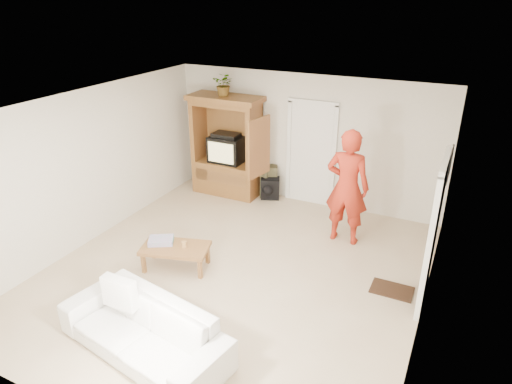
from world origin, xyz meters
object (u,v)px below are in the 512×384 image
at_px(armoire, 228,153).
at_px(coffee_table, 175,249).
at_px(sofa, 143,330).
at_px(man, 347,187).

bearing_deg(armoire, coffee_table, -76.81).
bearing_deg(armoire, sofa, -73.04).
relative_size(armoire, coffee_table, 1.83).
height_order(man, coffee_table, man).
bearing_deg(coffee_table, armoire, 86.88).
relative_size(man, sofa, 0.91).
bearing_deg(coffee_table, man, 27.29).
relative_size(sofa, coffee_table, 1.93).
bearing_deg(sofa, armoire, 117.49).
bearing_deg(armoire, man, -18.19).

